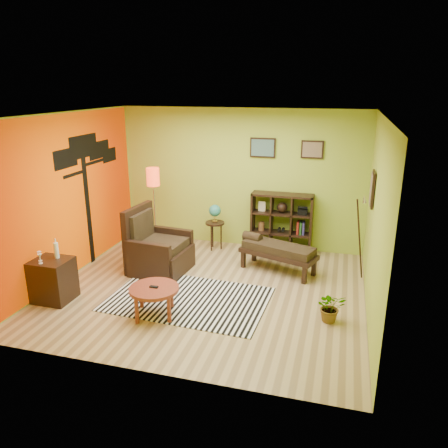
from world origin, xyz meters
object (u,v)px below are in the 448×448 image
(floor_lamp, at_px, (153,185))
(bench, at_px, (276,250))
(armchair, at_px, (157,252))
(potted_plant, at_px, (330,310))
(side_cabinet, at_px, (53,280))
(coffee_table, at_px, (154,291))
(globe_table, at_px, (215,216))
(cube_shelf, at_px, (282,223))

(floor_lamp, bearing_deg, bench, -6.81)
(armchair, height_order, floor_lamp, floor_lamp)
(floor_lamp, bearing_deg, potted_plant, -27.69)
(side_cabinet, relative_size, potted_plant, 2.22)
(coffee_table, relative_size, armchair, 0.62)
(coffee_table, bearing_deg, globe_table, 88.53)
(side_cabinet, relative_size, globe_table, 1.05)
(armchair, distance_m, side_cabinet, 1.84)
(bench, bearing_deg, cube_shelf, 92.75)
(coffee_table, bearing_deg, side_cabinet, 179.22)
(potted_plant, bearing_deg, floor_lamp, 152.31)
(side_cabinet, bearing_deg, bench, 32.67)
(side_cabinet, distance_m, potted_plant, 4.22)
(coffee_table, relative_size, globe_table, 0.77)
(armchair, height_order, globe_table, armchair)
(coffee_table, distance_m, globe_table, 2.84)
(globe_table, xyz_separation_m, potted_plant, (2.40, -2.31, -0.54))
(coffee_table, xyz_separation_m, side_cabinet, (-1.71, 0.02, -0.04))
(armchair, xyz_separation_m, cube_shelf, (2.04, 1.50, 0.25))
(globe_table, xyz_separation_m, bench, (1.38, -0.77, -0.30))
(globe_table, bearing_deg, armchair, -118.48)
(floor_lamp, bearing_deg, globe_table, 23.56)
(side_cabinet, relative_size, bench, 0.67)
(coffee_table, relative_size, side_cabinet, 0.73)
(floor_lamp, bearing_deg, coffee_table, -66.53)
(coffee_table, bearing_deg, armchair, 112.66)
(floor_lamp, xyz_separation_m, globe_table, (1.09, 0.48, -0.68))
(floor_lamp, distance_m, potted_plant, 4.13)
(armchair, height_order, bench, armchair)
(coffee_table, relative_size, bench, 0.49)
(coffee_table, xyz_separation_m, armchair, (-0.63, 1.52, -0.03))
(potted_plant, bearing_deg, coffee_table, -168.31)
(potted_plant, bearing_deg, bench, 123.68)
(globe_table, relative_size, bench, 0.64)
(globe_table, relative_size, cube_shelf, 0.78)
(coffee_table, xyz_separation_m, potted_plant, (2.47, 0.51, -0.21))
(coffee_table, xyz_separation_m, globe_table, (0.07, 2.82, 0.33))
(side_cabinet, xyz_separation_m, floor_lamp, (0.69, 2.32, 1.05))
(armchair, bearing_deg, bench, 14.32)
(side_cabinet, bearing_deg, cube_shelf, 43.91)
(armchair, distance_m, cube_shelf, 2.54)
(bench, bearing_deg, armchair, -165.68)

